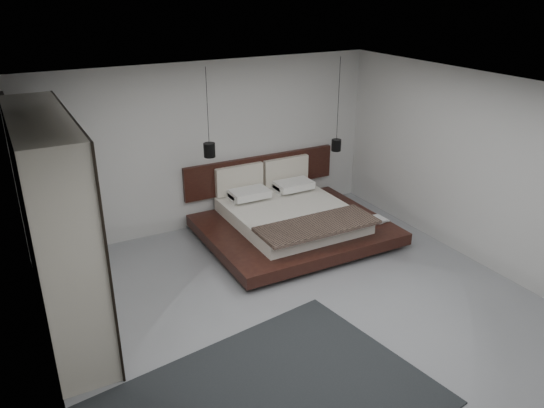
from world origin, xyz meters
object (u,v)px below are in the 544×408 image
pendant_right (336,145)px  rug (268,406)px  lattice_screen (22,193)px  wardrobe (56,228)px  bed (290,219)px  pendant_left (209,150)px

pendant_right → rug: (-3.33, -3.74, -1.29)m
lattice_screen → rug: size_ratio=0.79×
rug → wardrobe: bearing=122.1°
bed → wardrobe: 3.88m
lattice_screen → rug: lattice_screen is taller
pendant_left → rug: size_ratio=0.42×
pendant_right → lattice_screen: bearing=179.1°
lattice_screen → rug: 4.39m
rug → lattice_screen: bearing=114.6°
pendant_left → wardrobe: pendant_left is taller
lattice_screen → pendant_right: (5.08, -0.08, -0.01)m
pendant_left → pendant_right: bearing=-0.0°
wardrobe → rug: (1.50, -2.39, -1.31)m
wardrobe → lattice_screen: bearing=100.0°
lattice_screen → rug: (1.75, -3.82, -1.29)m
pendant_right → rug: pendant_right is taller
pendant_left → rug: pendant_left is taller
wardrobe → bed: bearing=13.6°
lattice_screen → pendant_left: bearing=-1.7°
bed → pendant_right: bearing=21.5°
lattice_screen → bed: 4.06m
bed → pendant_left: bearing=158.5°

